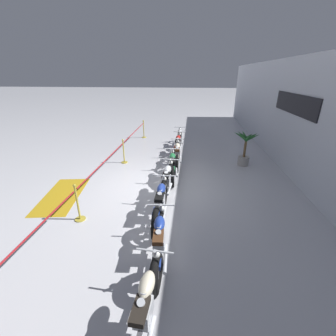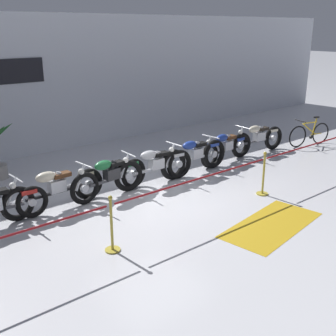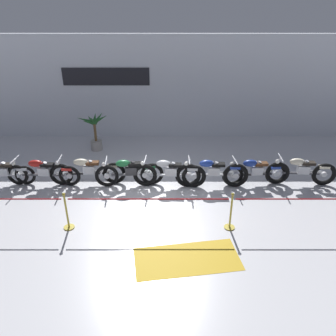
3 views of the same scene
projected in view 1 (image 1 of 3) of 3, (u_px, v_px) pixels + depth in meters
name	position (u px, v px, depth m)	size (l,w,h in m)	color
ground_plane	(152.00, 185.00, 7.86)	(120.00, 120.00, 0.00)	silver
back_wall	(324.00, 129.00, 6.56)	(28.00, 0.29, 4.20)	silver
motorcycle_silver_0	(180.00, 138.00, 11.93)	(2.09, 0.62, 0.91)	black
motorcycle_red_1	(178.00, 145.00, 10.72)	(2.38, 0.62, 0.93)	black
motorcycle_cream_2	(177.00, 154.00, 9.43)	(2.42, 0.62, 0.95)	black
motorcycle_green_3	(173.00, 166.00, 8.20)	(2.17, 0.62, 0.95)	black
motorcycle_silver_4	(167.00, 181.00, 7.05)	(2.32, 0.62, 0.96)	black
motorcycle_blue_5	(161.00, 204.00, 5.82)	(2.31, 0.62, 0.98)	black
motorcycle_blue_6	(159.00, 241.00, 4.55)	(2.09, 0.62, 0.92)	black
motorcycle_cream_7	(145.00, 312.00, 3.20)	(2.22, 0.62, 0.96)	black
potted_palm_left_of_row	(245.00, 146.00, 9.29)	(1.21, 0.99, 1.52)	gray
stanchion_far_left	(119.00, 150.00, 9.06)	(12.57, 0.28, 1.05)	gold
stanchion_mid_left	(124.00, 155.00, 9.71)	(0.28, 0.28, 1.05)	gold
stanchion_mid_right	(78.00, 208.00, 5.86)	(0.28, 0.28, 1.05)	gold
floor_banner	(62.00, 195.00, 7.18)	(2.40, 1.09, 0.01)	#B78E19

